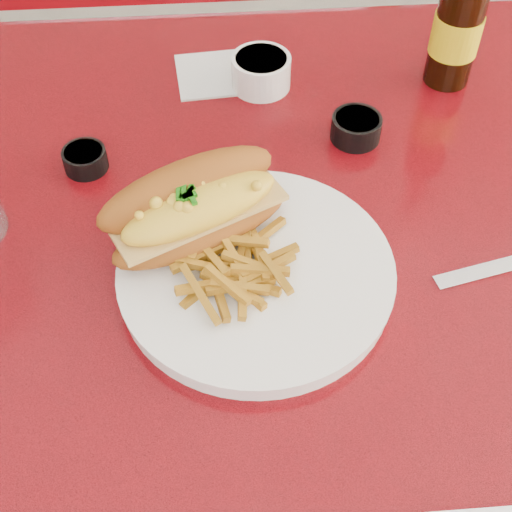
{
  "coord_description": "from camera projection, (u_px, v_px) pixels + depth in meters",
  "views": [
    {
      "loc": [
        -0.03,
        -0.59,
        1.36
      ],
      "look_at": [
        0.0,
        -0.13,
        0.81
      ],
      "focal_mm": 50.0,
      "sensor_mm": 36.0,
      "label": 1
    }
  ],
  "objects": [
    {
      "name": "beer_bottle",
      "position": [
        460.0,
        18.0,
        0.9
      ],
      "size": [
        0.08,
        0.08,
        0.25
      ],
      "rotation": [
        0.0,
        0.0,
        -0.4
      ],
      "color": "black",
      "rests_on": "diner_table"
    },
    {
      "name": "sauce_cup_right",
      "position": [
        356.0,
        127.0,
        0.88
      ],
      "size": [
        0.06,
        0.06,
        0.03
      ],
      "rotation": [
        0.0,
        0.0,
        0.01
      ],
      "color": "black",
      "rests_on": "diner_table"
    },
    {
      "name": "booth_bench_far",
      "position": [
        226.0,
        98.0,
        1.72
      ],
      "size": [
        1.2,
        0.51,
        0.9
      ],
      "color": "maroon",
      "rests_on": "ground"
    },
    {
      "name": "ground",
      "position": [
        250.0,
        466.0,
        1.42
      ],
      "size": [
        8.0,
        8.0,
        0.0
      ],
      "primitive_type": "plane",
      "color": "silver",
      "rests_on": "ground"
    },
    {
      "name": "paper_napkin",
      "position": [
        215.0,
        74.0,
        0.98
      ],
      "size": [
        0.11,
        0.11,
        0.0
      ],
      "primitive_type": "cube",
      "rotation": [
        0.0,
        0.0,
        0.08
      ],
      "color": "silver",
      "rests_on": "diner_table"
    },
    {
      "name": "fork",
      "position": [
        224.0,
        213.0,
        0.79
      ],
      "size": [
        0.03,
        0.15,
        0.0
      ],
      "rotation": [
        0.0,
        0.0,
        1.46
      ],
      "color": "silver",
      "rests_on": "dinner_plate"
    },
    {
      "name": "dinner_plate",
      "position": [
        256.0,
        273.0,
        0.74
      ],
      "size": [
        0.3,
        0.3,
        0.02
      ],
      "rotation": [
        0.0,
        0.0,
        -0.04
      ],
      "color": "white",
      "rests_on": "diner_table"
    },
    {
      "name": "mac_hoagie",
      "position": [
        196.0,
        207.0,
        0.74
      ],
      "size": [
        0.23,
        0.18,
        0.09
      ],
      "rotation": [
        0.0,
        0.0,
        0.46
      ],
      "color": "#995118",
      "rests_on": "dinner_plate"
    },
    {
      "name": "diner_table",
      "position": [
        248.0,
        279.0,
        0.96
      ],
      "size": [
        1.23,
        0.83,
        0.77
      ],
      "color": "red",
      "rests_on": "ground"
    },
    {
      "name": "gravy_ramekin",
      "position": [
        261.0,
        71.0,
        0.95
      ],
      "size": [
        0.1,
        0.1,
        0.04
      ],
      "rotation": [
        0.0,
        0.0,
        -0.3
      ],
      "color": "white",
      "rests_on": "diner_table"
    },
    {
      "name": "sauce_cup_left",
      "position": [
        85.0,
        159.0,
        0.85
      ],
      "size": [
        0.06,
        0.06,
        0.03
      ],
      "rotation": [
        0.0,
        0.0,
        0.24
      ],
      "color": "black",
      "rests_on": "diner_table"
    },
    {
      "name": "fries_pile",
      "position": [
        234.0,
        260.0,
        0.72
      ],
      "size": [
        0.12,
        0.12,
        0.03
      ],
      "primitive_type": null,
      "rotation": [
        0.0,
        0.0,
        0.19
      ],
      "color": "#C58A21",
      "rests_on": "dinner_plate"
    }
  ]
}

